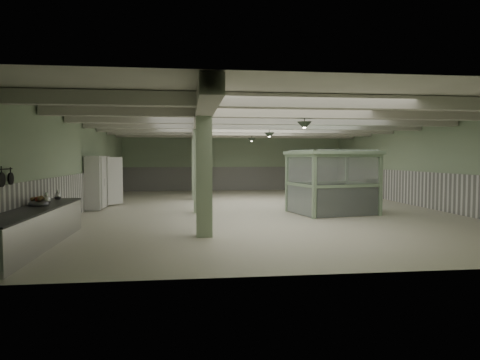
{
  "coord_description": "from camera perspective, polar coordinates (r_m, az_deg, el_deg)",
  "views": [
    {
      "loc": [
        -2.92,
        -17.35,
        2.1
      ],
      "look_at": [
        -1.07,
        -2.17,
        1.3
      ],
      "focal_mm": 32.0,
      "sensor_mm": 36.0,
      "label": 1
    }
  ],
  "objects": [
    {
      "name": "beam_a",
      "position": [
        10.36,
        9.65,
        10.27
      ],
      "size": [
        13.9,
        0.35,
        0.32
      ],
      "primitive_type": "cube",
      "color": "beige",
      "rests_on": "ceiling"
    },
    {
      "name": "wall_back",
      "position": [
        27.51,
        -0.85,
        2.37
      ],
      "size": [
        14.0,
        0.02,
        3.6
      ],
      "primitive_type": "cube",
      "color": "#9BB38F",
      "rests_on": "floor"
    },
    {
      "name": "pitcher_near",
      "position": [
        11.86,
        -24.44,
        -2.31
      ],
      "size": [
        0.26,
        0.29,
        0.32
      ],
      "primitive_type": null,
      "rotation": [
        0.0,
        0.0,
        0.19
      ],
      "color": "#BBBCC0",
      "rests_on": "prep_counter"
    },
    {
      "name": "beam_g",
      "position": [
        25.06,
        -0.24,
        6.02
      ],
      "size": [
        13.9,
        0.35,
        0.32
      ],
      "primitive_type": "cube",
      "color": "beige",
      "rests_on": "ceiling"
    },
    {
      "name": "pendant_front",
      "position": [
        12.85,
        8.59,
        7.2
      ],
      "size": [
        0.44,
        0.44,
        0.22
      ],
      "primitive_type": "cone",
      "rotation": [
        3.14,
        0.0,
        0.0
      ],
      "color": "#2A3628",
      "rests_on": "ceiling"
    },
    {
      "name": "filing_cabinet",
      "position": [
        17.39,
        16.93,
        -1.94
      ],
      "size": [
        0.54,
        0.67,
        1.29
      ],
      "primitive_type": "cube",
      "rotation": [
        0.0,
        0.0,
        -0.22
      ],
      "color": "#5B5D4D",
      "rests_on": "floor"
    },
    {
      "name": "wainscot_right",
      "position": [
        20.02,
        22.71,
        -1.1
      ],
      "size": [
        0.05,
        19.9,
        1.5
      ],
      "primitive_type": "cube",
      "color": "white",
      "rests_on": "floor"
    },
    {
      "name": "guard_booth",
      "position": [
        16.41,
        12.18,
        1.27
      ],
      "size": [
        3.34,
        2.99,
        2.39
      ],
      "rotation": [
        0.0,
        0.0,
        0.19
      ],
      "color": "#91AE8B",
      "rests_on": "floor"
    },
    {
      "name": "skillet_far",
      "position": [
        10.89,
        -28.26,
        0.16
      ],
      "size": [
        0.04,
        0.28,
        0.28
      ],
      "primitive_type": "cylinder",
      "rotation": [
        0.0,
        1.57,
        0.0
      ],
      "color": "black",
      "rests_on": "hook_rail"
    },
    {
      "name": "girder",
      "position": [
        17.4,
        -5.58,
        7.2
      ],
      "size": [
        0.45,
        19.9,
        0.4
      ],
      "primitive_type": "cube",
      "color": "beige",
      "rests_on": "ceiling"
    },
    {
      "name": "column_d",
      "position": [
        25.36,
        -6.0,
        2.3
      ],
      "size": [
        0.42,
        0.42,
        3.6
      ],
      "primitive_type": "cube",
      "color": "#A2B794",
      "rests_on": "floor"
    },
    {
      "name": "beam_e",
      "position": [
        20.11,
        1.43,
        6.76
      ],
      "size": [
        13.9,
        0.35,
        0.32
      ],
      "primitive_type": "cube",
      "color": "beige",
      "rests_on": "ceiling"
    },
    {
      "name": "beam_f",
      "position": [
        22.58,
        0.5,
        6.35
      ],
      "size": [
        13.9,
        0.35,
        0.32
      ],
      "primitive_type": "cube",
      "color": "beige",
      "rests_on": "ceiling"
    },
    {
      "name": "orange_bowl",
      "position": [
        12.16,
        -24.76,
        -2.72
      ],
      "size": [
        0.31,
        0.31,
        0.1
      ],
      "primitive_type": "cylinder",
      "rotation": [
        0.0,
        0.0,
        0.17
      ],
      "color": "#B2B2B7",
      "rests_on": "prep_counter"
    },
    {
      "name": "pendant_mid",
      "position": [
        18.2,
        3.92,
        5.98
      ],
      "size": [
        0.44,
        0.44,
        0.22
      ],
      "primitive_type": "cone",
      "rotation": [
        3.14,
        0.0,
        0.0
      ],
      "color": "#2A3628",
      "rests_on": "ceiling"
    },
    {
      "name": "prep_counter",
      "position": [
        11.13,
        -25.98,
        -5.78
      ],
      "size": [
        0.95,
        5.43,
        0.91
      ],
      "color": "#BBBCC0",
      "rests_on": "floor"
    },
    {
      "name": "wall_front",
      "position": [
        7.91,
        14.72,
        0.72
      ],
      "size": [
        14.0,
        0.02,
        3.6
      ],
      "primitive_type": "cube",
      "color": "#9BB38F",
      "rests_on": "floor"
    },
    {
      "name": "beam_d",
      "position": [
        17.64,
        2.63,
        7.28
      ],
      "size": [
        13.9,
        0.35,
        0.32
      ],
      "primitive_type": "cube",
      "color": "beige",
      "rests_on": "ceiling"
    },
    {
      "name": "beam_c",
      "position": [
        15.19,
        4.21,
        7.97
      ],
      "size": [
        13.9,
        0.35,
        0.32
      ],
      "primitive_type": "cube",
      "color": "beige",
      "rests_on": "ceiling"
    },
    {
      "name": "wainscot_back",
      "position": [
        27.51,
        -0.84,
        0.18
      ],
      "size": [
        13.9,
        0.05,
        1.5
      ],
      "primitive_type": "cube",
      "color": "white",
      "rests_on": "floor"
    },
    {
      "name": "veg_colander",
      "position": [
        11.82,
        -25.26,
        -2.58
      ],
      "size": [
        0.49,
        0.49,
        0.22
      ],
      "primitive_type": null,
      "rotation": [
        0.0,
        0.0,
        0.0
      ],
      "color": "#444449",
      "rests_on": "prep_counter"
    },
    {
      "name": "wall_right",
      "position": [
        19.99,
        22.83,
        1.9
      ],
      "size": [
        0.02,
        20.0,
        3.6
      ],
      "primitive_type": "cube",
      "color": "#9BB38F",
      "rests_on": "floor"
    },
    {
      "name": "hook_rail",
      "position": [
        10.54,
        -29.29,
        1.25
      ],
      "size": [
        0.02,
        1.2,
        0.02
      ],
      "primitive_type": "cylinder",
      "rotation": [
        1.57,
        0.0,
        0.0
      ],
      "color": "black",
      "rests_on": "wall_left"
    },
    {
      "name": "beam_b",
      "position": [
        12.76,
        6.41,
        8.91
      ],
      "size": [
        13.9,
        0.35,
        0.32
      ],
      "primitive_type": "cube",
      "color": "beige",
      "rests_on": "ceiling"
    },
    {
      "name": "floor",
      "position": [
        17.72,
        2.6,
        -3.81
      ],
      "size": [
        20.0,
        20.0,
        0.0
      ],
      "primitive_type": "plane",
      "color": "beige",
      "rests_on": "ground"
    },
    {
      "name": "wall_left",
      "position": [
        17.83,
        -20.18,
        1.85
      ],
      "size": [
        0.02,
        20.0,
        3.6
      ],
      "primitive_type": "cube",
      "color": "#9BB38F",
      "rests_on": "floor"
    },
    {
      "name": "ceiling",
      "position": [
        17.66,
        2.63,
        7.87
      ],
      "size": [
        14.0,
        20.0,
        0.02
      ],
      "primitive_type": "cube",
      "color": "white",
      "rests_on": "wall_back"
    },
    {
      "name": "skillet_near",
      "position": [
        10.45,
        -29.2,
        0.03
      ],
      "size": [
        0.04,
        0.31,
        0.31
      ],
      "primitive_type": "cylinder",
      "rotation": [
        0.0,
        1.57,
        0.0
      ],
      "color": "black",
      "rests_on": "hook_rail"
    },
    {
      "name": "wainscot_left",
      "position": [
        17.87,
        -20.04,
        -1.52
      ],
      "size": [
        0.05,
        19.9,
        1.5
      ],
      "primitive_type": "cube",
      "color": "white",
      "rests_on": "floor"
    },
    {
      "name": "pitcher_far",
      "position": [
        13.13,
        -23.15,
        -1.86
      ],
      "size": [
        0.22,
        0.25,
        0.29
      ],
      "primitive_type": null,
      "rotation": [
        0.0,
        0.0,
        0.12
      ],
      "color": "#BBBCC0",
      "rests_on": "prep_counter"
    },
    {
      "name": "column_c",
      "position": [
        21.36,
        -5.82,
        2.18
      ],
      "size": [
        0.42,
        0.42,
        3.6
      ],
      "primitive_type": "cube",
      "color": "#A2B794",
      "rests_on": "floor"
    },
    {
      "name": "walkin_cooler",
      "position": [
        18.75,
        -18.32,
        -0.29
      ],
      "size": [
        1.02,
        2.34,
        2.15
      ],
      "color": "silver",
      "rests_on": "floor"
    },
    {
      "name": "column_b",
      "position": [
        16.36,
        -5.47,
        1.93
      ],
      "size": [
        0.42,
        0.42,
        3.6
      ],
      "primitive_type": "cube",
      "color": "#A2B794",
      "rests_on": "floor"
    },
    {
      "name": "column_a",
      "position": [
        11.36,
        -4.82,
        1.47
      ],
      "size": [
        0.42,
        0.42,
        3.6
      ],
      "primitive_type": "cube",
      "color": "#A2B794",
      "rests_on": "floor"
    },
    {
      "name": "pendant_back",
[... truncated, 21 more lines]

